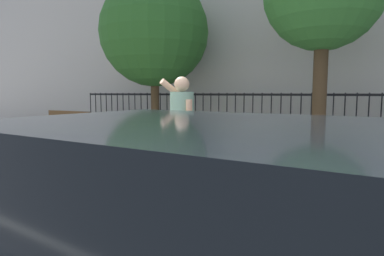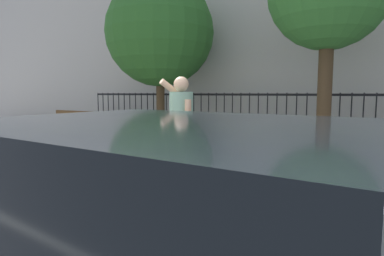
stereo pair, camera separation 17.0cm
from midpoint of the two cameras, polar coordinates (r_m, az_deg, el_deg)
ground_plane at (r=4.47m, az=-18.64°, el=-15.13°), size 60.00×60.00×0.00m
sidewalk at (r=6.07m, az=-3.01°, el=-8.42°), size 28.00×4.40×0.15m
iron_fence at (r=9.24m, az=9.18°, el=2.45°), size 12.03×0.04×1.60m
pedestrian_on_phone at (r=4.72m, az=-2.62°, el=0.36°), size 0.72×0.60×1.67m
street_bench at (r=9.83m, az=-20.41°, el=0.19°), size 1.60×0.45×0.95m
street_tree_near at (r=9.57m, az=-7.07°, el=16.08°), size 3.01×3.01×4.78m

